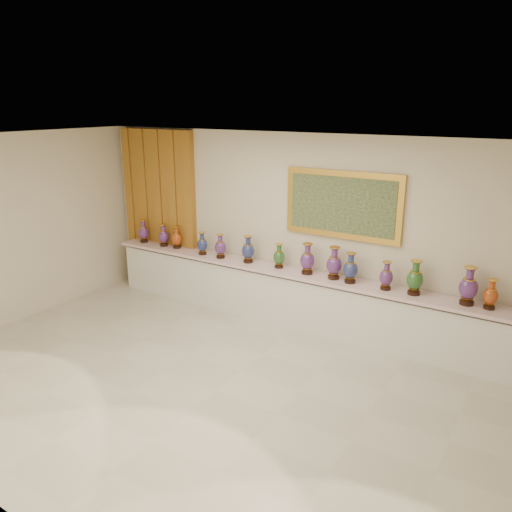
{
  "coord_description": "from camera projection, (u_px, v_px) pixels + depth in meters",
  "views": [
    {
      "loc": [
        3.3,
        -4.32,
        3.43
      ],
      "look_at": [
        -0.47,
        1.7,
        1.23
      ],
      "focal_mm": 35.0,
      "sensor_mm": 36.0,
      "label": 1
    }
  ],
  "objects": [
    {
      "name": "vase_11",
      "position": [
        415.0,
        279.0,
        6.8
      ],
      "size": [
        0.28,
        0.28,
        0.49
      ],
      "rotation": [
        0.0,
        0.0,
        0.25
      ],
      "color": "black",
      "rests_on": "counter"
    },
    {
      "name": "vase_2",
      "position": [
        177.0,
        238.0,
        8.98
      ],
      "size": [
        0.2,
        0.2,
        0.4
      ],
      "rotation": [
        0.0,
        0.0,
        -0.04
      ],
      "color": "black",
      "rests_on": "counter"
    },
    {
      "name": "counter",
      "position": [
        300.0,
        300.0,
        7.89
      ],
      "size": [
        7.28,
        0.48,
        0.9
      ],
      "color": "white",
      "rests_on": "ground"
    },
    {
      "name": "vase_6",
      "position": [
        279.0,
        257.0,
        7.91
      ],
      "size": [
        0.22,
        0.22,
        0.39
      ],
      "rotation": [
        0.0,
        0.0,
        -0.2
      ],
      "color": "black",
      "rests_on": "counter"
    },
    {
      "name": "vase_12",
      "position": [
        468.0,
        288.0,
        6.45
      ],
      "size": [
        0.25,
        0.25,
        0.52
      ],
      "rotation": [
        0.0,
        0.0,
        0.05
      ],
      "color": "black",
      "rests_on": "counter"
    },
    {
      "name": "vase_0",
      "position": [
        144.0,
        232.0,
        9.36
      ],
      "size": [
        0.22,
        0.22,
        0.43
      ],
      "rotation": [
        0.0,
        0.0,
        0.14
      ],
      "color": "black",
      "rests_on": "counter"
    },
    {
      "name": "vase_8",
      "position": [
        334.0,
        265.0,
        7.4
      ],
      "size": [
        0.24,
        0.24,
        0.49
      ],
      "rotation": [
        0.0,
        0.0,
        0.06
      ],
      "color": "black",
      "rests_on": "counter"
    },
    {
      "name": "vase_10",
      "position": [
        386.0,
        277.0,
        6.98
      ],
      "size": [
        0.23,
        0.23,
        0.41
      ],
      "rotation": [
        0.0,
        0.0,
        0.27
      ],
      "color": "black",
      "rests_on": "counter"
    },
    {
      "name": "vase_7",
      "position": [
        307.0,
        260.0,
        7.62
      ],
      "size": [
        0.25,
        0.25,
        0.48
      ],
      "rotation": [
        0.0,
        0.0,
        -0.15
      ],
      "color": "black",
      "rests_on": "counter"
    },
    {
      "name": "room",
      "position": [
        184.0,
        210.0,
        8.94
      ],
      "size": [
        8.0,
        8.0,
        8.0
      ],
      "color": "beige",
      "rests_on": "ground"
    },
    {
      "name": "vase_4",
      "position": [
        221.0,
        247.0,
        8.41
      ],
      "size": [
        0.24,
        0.24,
        0.42
      ],
      "rotation": [
        0.0,
        0.0,
        0.3
      ],
      "color": "black",
      "rests_on": "counter"
    },
    {
      "name": "vase_13",
      "position": [
        491.0,
        296.0,
        6.33
      ],
      "size": [
        0.2,
        0.2,
        0.4
      ],
      "rotation": [
        0.0,
        0.0,
        0.06
      ],
      "color": "black",
      "rests_on": "counter"
    },
    {
      "name": "ground",
      "position": [
        215.0,
        391.0,
        6.18
      ],
      "size": [
        8.0,
        8.0,
        0.0
      ],
      "primitive_type": "plane",
      "color": "beige",
      "rests_on": "ground"
    },
    {
      "name": "vase_9",
      "position": [
        351.0,
        269.0,
        7.24
      ],
      "size": [
        0.21,
        0.21,
        0.45
      ],
      "rotation": [
        0.0,
        0.0,
        -0.02
      ],
      "color": "black",
      "rests_on": "counter"
    },
    {
      "name": "vase_3",
      "position": [
        202.0,
        244.0,
        8.61
      ],
      "size": [
        0.19,
        0.19,
        0.4
      ],
      "rotation": [
        0.0,
        0.0,
        0.04
      ],
      "color": "black",
      "rests_on": "counter"
    },
    {
      "name": "vase_5",
      "position": [
        248.0,
        251.0,
        8.17
      ],
      "size": [
        0.25,
        0.25,
        0.45
      ],
      "rotation": [
        0.0,
        0.0,
        0.22
      ],
      "color": "black",
      "rests_on": "counter"
    },
    {
      "name": "vase_1",
      "position": [
        164.0,
        236.0,
        9.11
      ],
      "size": [
        0.2,
        0.2,
        0.41
      ],
      "rotation": [
        0.0,
        0.0,
        0.07
      ],
      "color": "black",
      "rests_on": "counter"
    }
  ]
}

